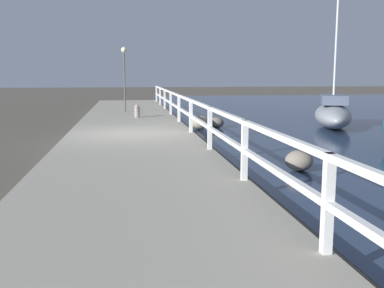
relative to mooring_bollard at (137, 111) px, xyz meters
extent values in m
plane|color=#4C473D|center=(-0.31, -5.23, -0.58)|extent=(120.00, 120.00, 0.00)
cube|color=gray|center=(-0.31, -5.23, -0.43)|extent=(3.92, 36.00, 0.30)
cube|color=white|center=(1.55, -14.95, 0.25)|extent=(0.10, 0.10, 1.04)
cube|color=white|center=(1.55, -11.71, 0.25)|extent=(0.10, 0.10, 1.04)
cube|color=white|center=(1.55, -8.47, 0.25)|extent=(0.10, 0.10, 1.04)
cube|color=white|center=(1.55, -5.23, 0.25)|extent=(0.10, 0.10, 1.04)
cube|color=white|center=(1.55, -1.99, 0.25)|extent=(0.10, 0.10, 1.04)
cube|color=white|center=(1.55, 1.25, 0.25)|extent=(0.10, 0.10, 1.04)
cube|color=white|center=(1.55, 4.49, 0.25)|extent=(0.10, 0.10, 1.04)
cube|color=white|center=(1.55, 7.73, 0.25)|extent=(0.10, 0.10, 1.04)
cube|color=white|center=(1.55, 10.97, 0.25)|extent=(0.10, 0.10, 1.04)
cube|color=white|center=(1.55, -5.23, 0.73)|extent=(0.09, 32.50, 0.08)
cube|color=white|center=(1.55, -5.23, 0.25)|extent=(0.09, 32.50, 0.08)
ellipsoid|color=#666056|center=(3.07, -1.76, -0.36)|extent=(0.58, 0.53, 0.44)
ellipsoid|color=slate|center=(3.29, -9.84, -0.34)|extent=(0.62, 0.56, 0.46)
ellipsoid|color=gray|center=(2.36, -2.11, -0.31)|extent=(0.70, 0.63, 0.53)
cylinder|color=gray|center=(0.00, 0.00, -0.07)|extent=(0.23, 0.23, 0.41)
sphere|color=gray|center=(0.00, 0.00, 0.17)|extent=(0.21, 0.21, 0.21)
cylinder|color=#514C47|center=(-0.50, 3.06, 1.14)|extent=(0.07, 0.07, 2.82)
sphere|color=beige|center=(-0.50, 3.06, 2.68)|extent=(0.27, 0.27, 0.27)
ellipsoid|color=gray|center=(7.74, -2.14, -0.10)|extent=(3.07, 4.99, 0.93)
cube|color=#4C566B|center=(7.74, -2.14, 0.54)|extent=(1.67, 2.30, 0.37)
cylinder|color=silver|center=(7.74, -2.14, 3.57)|extent=(0.09, 0.09, 6.41)
camera|label=1|loc=(-0.43, -19.07, 1.54)|focal=42.00mm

